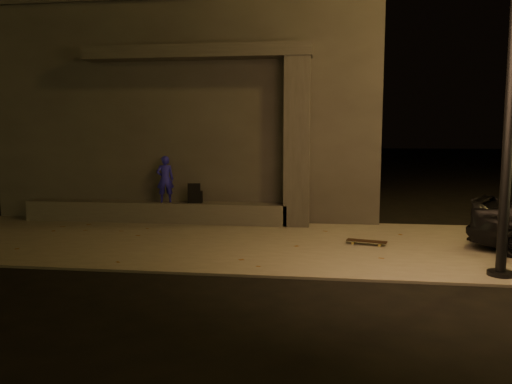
# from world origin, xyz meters

# --- Properties ---
(ground) EXTENTS (120.00, 120.00, 0.00)m
(ground) POSITION_xyz_m (0.00, 0.00, 0.00)
(ground) COLOR black
(ground) RESTS_ON ground
(sidewalk) EXTENTS (11.00, 4.40, 0.04)m
(sidewalk) POSITION_xyz_m (0.00, 2.00, 0.02)
(sidewalk) COLOR slate
(sidewalk) RESTS_ON ground
(building) EXTENTS (9.00, 5.10, 5.22)m
(building) POSITION_xyz_m (-1.00, 6.49, 2.61)
(building) COLOR #3A3735
(building) RESTS_ON ground
(ledge) EXTENTS (6.00, 0.55, 0.45)m
(ledge) POSITION_xyz_m (-1.50, 3.75, 0.27)
(ledge) COLOR #504D48
(ledge) RESTS_ON sidewalk
(column) EXTENTS (0.55, 0.55, 3.60)m
(column) POSITION_xyz_m (1.70, 3.75, 1.84)
(column) COLOR #3A3735
(column) RESTS_ON sidewalk
(canopy) EXTENTS (5.00, 0.70, 0.28)m
(canopy) POSITION_xyz_m (-0.50, 3.80, 3.78)
(canopy) COLOR #3A3735
(canopy) RESTS_ON column
(skateboarder) EXTENTS (0.44, 0.36, 1.05)m
(skateboarder) POSITION_xyz_m (-1.26, 3.75, 1.01)
(skateboarder) COLOR #1E1BAF
(skateboarder) RESTS_ON ledge
(backpack) EXTENTS (0.34, 0.25, 0.45)m
(backpack) POSITION_xyz_m (-0.57, 3.75, 0.64)
(backpack) COLOR black
(backpack) RESTS_ON ledge
(skateboard) EXTENTS (0.74, 0.36, 0.08)m
(skateboard) POSITION_xyz_m (3.06, 1.97, 0.10)
(skateboard) COLOR black
(skateboard) RESTS_ON sidewalk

